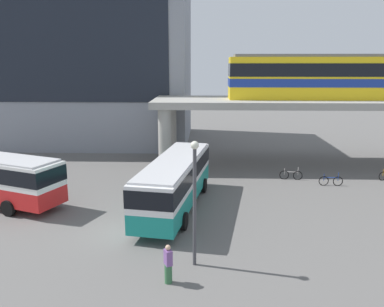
# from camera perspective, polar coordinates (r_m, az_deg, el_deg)

# --- Properties ---
(ground_plane) EXTENTS (120.00, 120.00, 0.00)m
(ground_plane) POSITION_cam_1_polar(r_m,az_deg,el_deg) (31.21, -5.79, -3.75)
(ground_plane) COLOR #605E5B
(station_building) EXTENTS (30.57, 15.69, 19.39)m
(station_building) POSITION_cam_1_polar(r_m,az_deg,el_deg) (49.53, -19.02, 13.15)
(station_building) COLOR gray
(station_building) RESTS_ON ground_plane
(elevated_platform) EXTENTS (32.72, 7.43, 5.93)m
(elevated_platform) POSITION_cam_1_polar(r_m,az_deg,el_deg) (36.97, 20.68, 6.30)
(elevated_platform) COLOR #9E9B93
(elevated_platform) RESTS_ON ground_plane
(train) EXTENTS (19.82, 2.96, 3.84)m
(train) POSITION_cam_1_polar(r_m,az_deg,el_deg) (36.84, 21.27, 10.48)
(train) COLOR yellow
(train) RESTS_ON elevated_platform
(bus_main) EXTENTS (4.29, 11.31, 3.22)m
(bus_main) POSITION_cam_1_polar(r_m,az_deg,el_deg) (24.36, -2.49, -3.63)
(bus_main) COLOR teal
(bus_main) RESTS_ON ground_plane
(bicycle_silver) EXTENTS (1.79, 0.24, 1.04)m
(bicycle_silver) POSITION_cam_1_polar(r_m,az_deg,el_deg) (31.86, 14.29, -3.08)
(bicycle_silver) COLOR black
(bicycle_silver) RESTS_ON ground_plane
(bicycle_blue) EXTENTS (1.79, 0.12, 1.04)m
(bicycle_blue) POSITION_cam_1_polar(r_m,az_deg,el_deg) (31.17, 19.66, -3.79)
(bicycle_blue) COLOR black
(bicycle_blue) RESTS_ON ground_plane
(pedestrian_at_kerb) EXTENTS (0.41, 0.47, 1.71)m
(pedestrian_at_kerb) POSITION_cam_1_polar(r_m,az_deg,el_deg) (16.81, -3.50, -16.00)
(pedestrian_at_kerb) COLOR #33663F
(pedestrian_at_kerb) RESTS_ON ground_plane
(lamp_post) EXTENTS (0.36, 0.36, 5.75)m
(lamp_post) POSITION_cam_1_polar(r_m,az_deg,el_deg) (17.10, 0.38, -5.82)
(lamp_post) COLOR #3F3F44
(lamp_post) RESTS_ON ground_plane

